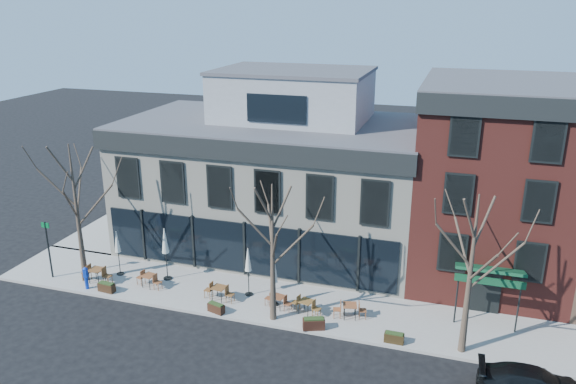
% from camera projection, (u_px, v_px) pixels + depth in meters
% --- Properties ---
extents(ground, '(120.00, 120.00, 0.00)m').
position_uv_depth(ground, '(246.00, 278.00, 32.35)').
color(ground, black).
rests_on(ground, ground).
extents(sidewalk_front, '(33.50, 4.70, 0.15)m').
position_uv_depth(sidewalk_front, '(289.00, 303.00, 29.46)').
color(sidewalk_front, gray).
rests_on(sidewalk_front, ground).
extents(sidewalk_side, '(4.50, 12.00, 0.15)m').
position_uv_depth(sidewalk_side, '(133.00, 219.00, 40.95)').
color(sidewalk_side, gray).
rests_on(sidewalk_side, ground).
extents(corner_building, '(18.39, 10.39, 11.10)m').
position_uv_depth(corner_building, '(275.00, 175.00, 35.39)').
color(corner_building, beige).
rests_on(corner_building, ground).
extents(red_brick_building, '(8.20, 11.78, 11.18)m').
position_uv_depth(red_brick_building, '(493.00, 180.00, 31.33)').
color(red_brick_building, maroon).
rests_on(red_brick_building, ground).
extents(tree_corner, '(3.93, 3.98, 7.92)m').
position_uv_depth(tree_corner, '(77.00, 212.00, 30.51)').
color(tree_corner, '#382B21').
rests_on(tree_corner, sidewalk_front).
extents(tree_mid, '(3.50, 3.55, 7.04)m').
position_uv_depth(tree_mid, '(273.00, 252.00, 26.75)').
color(tree_mid, '#382B21').
rests_on(tree_mid, sidewalk_front).
extents(tree_right, '(3.72, 3.77, 7.48)m').
position_uv_depth(tree_right, '(471.00, 274.00, 24.11)').
color(tree_right, '#382B21').
rests_on(tree_right, sidewalk_front).
extents(sign_pole, '(0.50, 0.10, 3.40)m').
position_uv_depth(sign_pole, '(48.00, 246.00, 31.51)').
color(sign_pole, black).
rests_on(sign_pole, sidewalk_front).
extents(call_box, '(0.26, 0.26, 1.32)m').
position_uv_depth(call_box, '(86.00, 277.00, 30.61)').
color(call_box, '#0E33B7').
rests_on(call_box, sidewalk_front).
extents(cafe_set_0, '(1.86, 0.75, 0.98)m').
position_uv_depth(cafe_set_0, '(97.00, 274.00, 31.40)').
color(cafe_set_0, brown).
rests_on(cafe_set_0, sidewalk_front).
extents(cafe_set_1, '(1.69, 0.78, 0.87)m').
position_uv_depth(cafe_set_1, '(149.00, 279.00, 30.90)').
color(cafe_set_1, brown).
rests_on(cafe_set_1, sidewalk_front).
extents(cafe_set_2, '(1.76, 0.76, 0.91)m').
position_uv_depth(cafe_set_2, '(219.00, 292.00, 29.54)').
color(cafe_set_2, brown).
rests_on(cafe_set_2, sidewalk_front).
extents(cafe_set_3, '(1.59, 0.74, 0.81)m').
position_uv_depth(cafe_set_3, '(278.00, 301.00, 28.76)').
color(cafe_set_3, brown).
rests_on(cafe_set_3, sidewalk_front).
extents(cafe_set_4, '(1.69, 0.83, 0.86)m').
position_uv_depth(cafe_set_4, '(306.00, 305.00, 28.26)').
color(cafe_set_4, brown).
rests_on(cafe_set_4, sidewalk_front).
extents(cafe_set_5, '(1.73, 0.82, 0.89)m').
position_uv_depth(cafe_set_5, '(350.00, 309.00, 27.86)').
color(cafe_set_5, brown).
rests_on(cafe_set_5, sidewalk_front).
extents(umbrella_0, '(0.43, 0.43, 2.68)m').
position_uv_depth(umbrella_0, '(117.00, 244.00, 31.85)').
color(umbrella_0, black).
rests_on(umbrella_0, sidewalk_front).
extents(umbrella_1, '(0.50, 0.50, 3.10)m').
position_uv_depth(umbrella_1, '(165.00, 244.00, 31.22)').
color(umbrella_1, black).
rests_on(umbrella_1, sidewalk_front).
extents(umbrella_2, '(0.44, 0.44, 2.74)m').
position_uv_depth(umbrella_2, '(248.00, 262.00, 29.57)').
color(umbrella_2, black).
rests_on(umbrella_2, sidewalk_front).
extents(umbrella_3, '(0.40, 0.40, 2.53)m').
position_uv_depth(umbrella_3, '(275.00, 274.00, 28.62)').
color(umbrella_3, black).
rests_on(umbrella_3, sidewalk_front).
extents(planter_0, '(0.97, 0.46, 0.53)m').
position_uv_depth(planter_0, '(107.00, 287.00, 30.45)').
color(planter_0, black).
rests_on(planter_0, sidewalk_front).
extents(planter_1, '(0.96, 0.59, 0.50)m').
position_uv_depth(planter_1, '(216.00, 308.00, 28.42)').
color(planter_1, black).
rests_on(planter_1, sidewalk_front).
extents(planter_2, '(1.14, 0.78, 0.59)m').
position_uv_depth(planter_2, '(314.00, 323.00, 26.94)').
color(planter_2, '#321910').
rests_on(planter_2, sidewalk_front).
extents(planter_3, '(0.90, 0.37, 0.50)m').
position_uv_depth(planter_3, '(394.00, 338.00, 25.89)').
color(planter_3, '#2E210F').
rests_on(planter_3, sidewalk_front).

